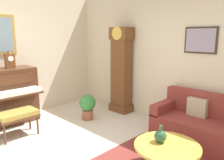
# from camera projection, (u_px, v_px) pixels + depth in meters

# --- Properties ---
(wall_left) EXTENTS (0.13, 4.90, 2.80)m
(wall_left) POSITION_uv_depth(u_px,v_px,m) (0.00, 55.00, 4.82)
(wall_left) COLOR beige
(wall_left) RESTS_ON ground_plane
(wall_back) EXTENTS (5.30, 0.13, 2.80)m
(wall_back) POSITION_uv_depth(u_px,v_px,m) (166.00, 56.00, 4.71)
(wall_back) COLOR beige
(wall_back) RESTS_ON ground_plane
(piano_bench) EXTENTS (0.42, 0.70, 0.48)m
(piano_bench) POSITION_uv_depth(u_px,v_px,m) (17.00, 115.00, 4.07)
(piano_bench) COLOR #4C2B19
(piano_bench) RESTS_ON ground_plane
(grandfather_clock) EXTENTS (0.52, 0.34, 2.03)m
(grandfather_clock) POSITION_uv_depth(u_px,v_px,m) (121.00, 72.00, 5.34)
(grandfather_clock) COLOR brown
(grandfather_clock) RESTS_ON ground_plane
(couch) EXTENTS (1.90, 0.80, 0.84)m
(couch) POSITION_uv_depth(u_px,v_px,m) (211.00, 127.00, 3.78)
(couch) COLOR maroon
(couch) RESTS_ON ground_plane
(coffee_table) EXTENTS (0.88, 0.88, 0.41)m
(coffee_table) POSITION_uv_depth(u_px,v_px,m) (167.00, 147.00, 2.99)
(coffee_table) COLOR gold
(coffee_table) RESTS_ON ground_plane
(mantel_clock) EXTENTS (0.13, 0.18, 0.38)m
(mantel_clock) POSITION_uv_depth(u_px,v_px,m) (10.00, 60.00, 4.61)
(mantel_clock) COLOR brown
(mantel_clock) RESTS_ON piano
(green_jug) EXTENTS (0.17, 0.17, 0.24)m
(green_jug) POSITION_uv_depth(u_px,v_px,m) (160.00, 136.00, 3.05)
(green_jug) COLOR #234C33
(green_jug) RESTS_ON coffee_table
(potted_plant) EXTENTS (0.36, 0.36, 0.56)m
(potted_plant) POSITION_uv_depth(u_px,v_px,m) (88.00, 105.00, 4.93)
(potted_plant) COLOR #935138
(potted_plant) RESTS_ON ground_plane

